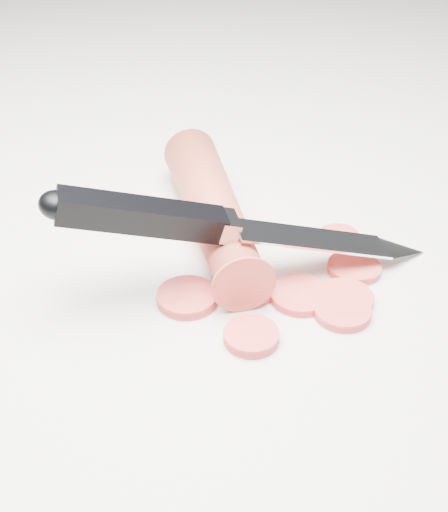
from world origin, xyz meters
TOP-DOWN VIEW (x-y plane):
  - ground at (0.00, 0.00)m, footprint 2.40×2.40m
  - carrot at (-0.00, 0.04)m, footprint 0.09×0.19m
  - carrot_slice_0 at (-0.01, -0.03)m, footprint 0.03×0.03m
  - carrot_slice_1 at (0.03, -0.07)m, footprint 0.04×0.04m
  - carrot_slice_2 at (-0.04, -0.07)m, footprint 0.04×0.04m
  - carrot_slice_3 at (0.06, -0.05)m, footprint 0.03×0.03m
  - carrot_slice_4 at (0.08, -0.01)m, footprint 0.03×0.03m
  - carrot_slice_5 at (0.01, -0.05)m, footprint 0.04×0.04m
  - carrot_slice_6 at (0.06, -0.05)m, footprint 0.04×0.04m
  - carrot_slice_7 at (-0.06, -0.02)m, footprint 0.04×0.04m
  - carrot_slice_8 at (0.03, -0.08)m, footprint 0.04×0.04m
  - kitchen_knife at (-0.01, -0.01)m, footprint 0.27×0.11m

SIDE VIEW (x-z plane):
  - ground at x=0.00m, z-range 0.00..0.00m
  - carrot_slice_3 at x=0.06m, z-range 0.00..0.01m
  - carrot_slice_6 at x=0.06m, z-range 0.00..0.01m
  - carrot_slice_5 at x=0.01m, z-range 0.00..0.01m
  - carrot_slice_4 at x=0.08m, z-range 0.00..0.01m
  - carrot_slice_8 at x=0.03m, z-range 0.00..0.01m
  - carrot_slice_1 at x=0.03m, z-range 0.00..0.01m
  - carrot_slice_0 at x=-0.01m, z-range 0.00..0.01m
  - carrot_slice_7 at x=-0.06m, z-range 0.00..0.01m
  - carrot_slice_2 at x=-0.04m, z-range 0.00..0.01m
  - carrot at x=0.00m, z-range 0.00..0.04m
  - kitchen_knife at x=-0.01m, z-range 0.00..0.09m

